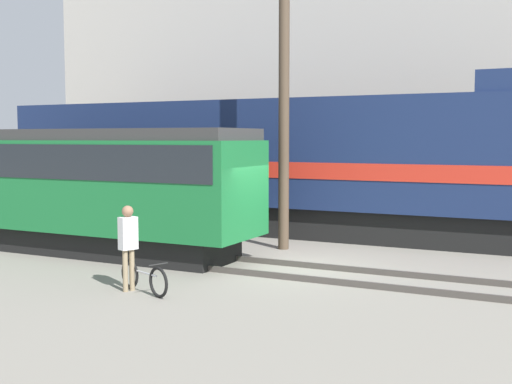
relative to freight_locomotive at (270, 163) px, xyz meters
name	(u,v)px	position (x,y,z in m)	size (l,w,h in m)	color
ground_plane	(288,268)	(3.02, -5.35, -2.34)	(120.00, 120.00, 0.00)	gray
track_near	(280,269)	(3.02, -5.88, -2.27)	(60.00, 1.50, 0.14)	#47423D
track_far	(355,235)	(3.02, 0.00, -2.27)	(60.00, 1.51, 0.14)	#47423D
building_backdrop	(417,84)	(3.02, 8.49, 3.18)	(34.21, 6.00, 11.04)	#B7B2A8
freight_locomotive	(270,163)	(0.00, 0.00, 0.00)	(19.83, 3.04, 5.03)	black
streetcar	(73,182)	(-3.35, -5.88, -0.37)	(10.97, 2.54, 3.43)	black
bicycle	(144,278)	(1.37, -9.04, -2.02)	(1.62, 0.75, 0.69)	black
person	(128,239)	(0.99, -9.04, -1.23)	(0.34, 0.42, 1.80)	#8C7A5B
utility_pole_left	(284,92)	(1.81, -2.94, 2.15)	(0.31, 0.31, 8.97)	#4C3D2D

